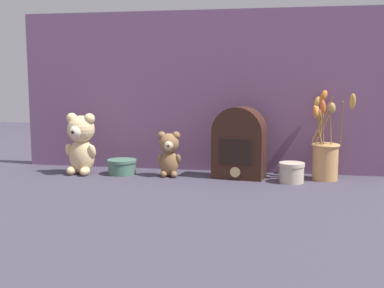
{
  "coord_description": "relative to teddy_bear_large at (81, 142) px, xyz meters",
  "views": [
    {
      "loc": [
        0.32,
        -1.72,
        0.37
      ],
      "look_at": [
        0.0,
        0.02,
        0.13
      ],
      "focal_mm": 45.0,
      "sensor_mm": 36.0,
      "label": 1
    }
  ],
  "objects": [
    {
      "name": "teddy_bear_medium",
      "position": [
        0.34,
        0.02,
        -0.03
      ],
      "size": [
        0.09,
        0.09,
        0.17
      ],
      "color": "olive",
      "rests_on": "ground"
    },
    {
      "name": "ground_plane",
      "position": [
        0.43,
        -0.0,
        -0.12
      ],
      "size": [
        4.0,
        4.0,
        0.0
      ],
      "primitive_type": "plane",
      "color": "#3D3847"
    },
    {
      "name": "decorative_tin_tall",
      "position": [
        0.15,
        0.02,
        -0.09
      ],
      "size": [
        0.11,
        0.11,
        0.06
      ],
      "color": "#47705B",
      "rests_on": "ground"
    },
    {
      "name": "vintage_radio",
      "position": [
        0.61,
        0.04,
        0.01
      ],
      "size": [
        0.2,
        0.13,
        0.27
      ],
      "color": "#381E14",
      "rests_on": "ground"
    },
    {
      "name": "teddy_bear_large",
      "position": [
        0.0,
        0.0,
        0.0
      ],
      "size": [
        0.13,
        0.12,
        0.24
      ],
      "color": "#DBBC84",
      "rests_on": "ground"
    },
    {
      "name": "flower_vase",
      "position": [
        0.92,
        0.06,
        -0.02
      ],
      "size": [
        0.16,
        0.15,
        0.33
      ],
      "color": "tan",
      "rests_on": "ground"
    },
    {
      "name": "backdrop_wall",
      "position": [
        0.43,
        0.17,
        0.19
      ],
      "size": [
        1.46,
        0.02,
        0.63
      ],
      "color": "#704C70",
      "rests_on": "ground"
    },
    {
      "name": "decorative_tin_short",
      "position": [
        0.8,
        -0.01,
        -0.09
      ],
      "size": [
        0.09,
        0.09,
        0.07
      ],
      "color": "beige",
      "rests_on": "ground"
    }
  ]
}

